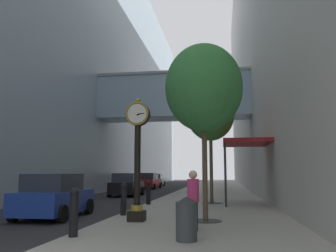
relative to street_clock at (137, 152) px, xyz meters
The scene contains 18 objects.
ground_plane 20.26m from the street_clock, 93.40° to the left, with size 110.00×110.00×0.00m, color #262628.
sidewalk_right 23.29m from the street_clock, 84.83° to the left, with size 6.56×80.00×0.14m, color #9E998E.
building_block_left 28.45m from the street_clock, 117.73° to the left, with size 22.36×80.00×28.07m.
building_block_right 28.53m from the street_clock, 66.85° to the left, with size 9.00×80.00×32.08m.
street_clock is the anchor object (origin of this frame).
bollard_nearest 3.59m from the street_clock, 106.63° to the right, with size 0.24×0.24×1.23m.
bollard_third 2.44m from the street_clock, 120.97° to the left, with size 0.24×0.24×1.23m.
bollard_fourth 4.24m from the street_clock, 103.48° to the left, with size 0.24×0.24×1.23m.
bollard_fifth 6.36m from the street_clock, 98.51° to the left, with size 0.24×0.24×1.23m.
street_tree_near 3.26m from the street_clock, ahead, with size 2.74×2.74×6.19m.
street_tree_mid_near 7.98m from the street_clock, 72.27° to the left, with size 2.65×2.65×6.40m.
trash_bin 4.14m from the street_clock, 57.28° to the right, with size 0.53×0.53×1.05m.
pedestrian_walking 3.00m from the street_clock, 38.81° to the right, with size 0.45×0.52×1.69m.
storefront_awning 8.15m from the street_clock, 59.43° to the left, with size 2.40×3.60×3.30m.
car_white_near 33.49m from the street_clock, 99.83° to the left, with size 2.06×4.09×1.60m.
car_black_mid 14.76m from the street_clock, 107.08° to the left, with size 2.16×4.11×1.72m.
car_red_far 26.59m from the street_clock, 101.10° to the left, with size 2.08×4.49×1.73m.
car_blue_trailing 4.27m from the street_clock, 159.54° to the left, with size 2.17×4.06×1.72m.
Camera 1 is at (4.10, -4.73, 1.77)m, focal length 36.89 mm.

